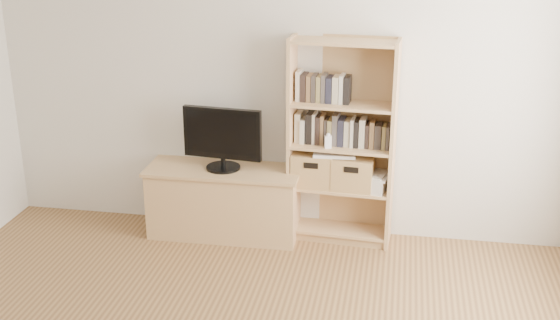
% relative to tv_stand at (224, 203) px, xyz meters
% --- Properties ---
extents(back_wall, '(4.50, 0.02, 2.60)m').
position_rel_tv_stand_xyz_m(back_wall, '(0.41, 0.22, 1.03)').
color(back_wall, silver).
rests_on(back_wall, floor).
extents(tv_stand, '(1.17, 0.45, 0.53)m').
position_rel_tv_stand_xyz_m(tv_stand, '(0.00, 0.00, 0.00)').
color(tv_stand, tan).
rests_on(tv_stand, floor).
extents(bookshelf, '(0.81, 0.34, 1.60)m').
position_rel_tv_stand_xyz_m(bookshelf, '(0.91, 0.08, 0.53)').
color(bookshelf, tan).
rests_on(bookshelf, floor).
extents(television, '(0.62, 0.11, 0.49)m').
position_rel_tv_stand_xyz_m(television, '(0.00, 0.00, 0.53)').
color(television, black).
rests_on(television, tv_stand).
extents(books_row_mid, '(0.82, 0.22, 0.22)m').
position_rel_tv_stand_xyz_m(books_row_mid, '(0.91, 0.09, 0.62)').
color(books_row_mid, '#B9AF94').
rests_on(books_row_mid, bookshelf).
extents(books_row_upper, '(0.37, 0.16, 0.19)m').
position_rel_tv_stand_xyz_m(books_row_upper, '(0.73, 0.11, 0.94)').
color(books_row_upper, '#B9AF94').
rests_on(books_row_upper, bookshelf).
extents(baby_monitor, '(0.06, 0.04, 0.10)m').
position_rel_tv_stand_xyz_m(baby_monitor, '(0.81, -0.01, 0.56)').
color(baby_monitor, white).
rests_on(baby_monitor, bookshelf).
extents(basket_left, '(0.32, 0.27, 0.26)m').
position_rel_tv_stand_xyz_m(basket_left, '(0.70, 0.09, 0.31)').
color(basket_left, '#A47A4A').
rests_on(basket_left, bookshelf).
extents(basket_right, '(0.32, 0.27, 0.25)m').
position_rel_tv_stand_xyz_m(basket_right, '(1.01, 0.07, 0.30)').
color(basket_right, '#A47A4A').
rests_on(basket_right, bookshelf).
extents(laptop, '(0.33, 0.24, 0.03)m').
position_rel_tv_stand_xyz_m(laptop, '(0.86, 0.07, 0.45)').
color(laptop, white).
rests_on(laptop, basket_left).
extents(magazine_stack, '(0.21, 0.27, 0.11)m').
position_rel_tv_stand_xyz_m(magazine_stack, '(1.18, 0.05, 0.23)').
color(magazine_stack, beige).
rests_on(magazine_stack, bookshelf).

